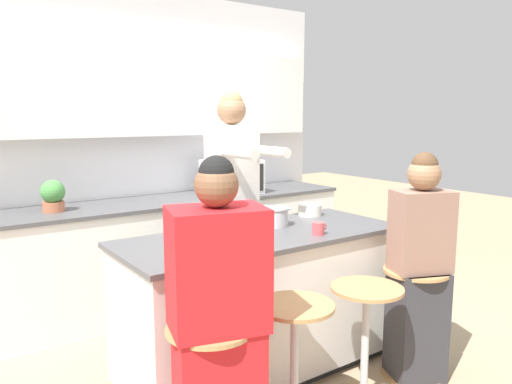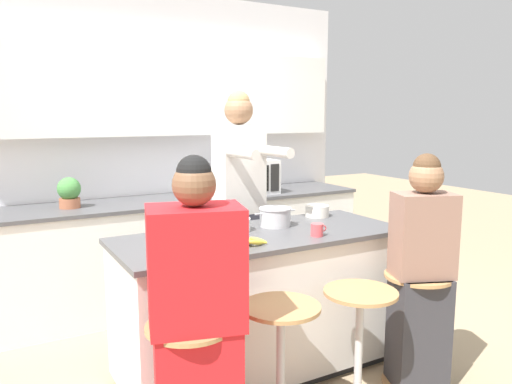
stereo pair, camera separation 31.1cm
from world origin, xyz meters
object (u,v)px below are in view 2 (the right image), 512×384
Objects in this scene: person_cooking at (240,213)px; person_wrapped_blanket at (197,325)px; fruit_bowl at (317,211)px; potted_plant at (69,192)px; bar_stool_center_right at (359,342)px; bar_stool_rightmost at (416,322)px; kitchen_island at (262,302)px; banana_bunch at (255,241)px; cooking_pot at (275,217)px; juice_carton at (217,223)px; bar_stool_center_left at (281,361)px; person_seated_near at (421,281)px; coffee_cup_far at (317,230)px; coffee_cup_near at (206,244)px; microwave at (248,177)px.

person_wrapped_blanket is (-0.84, -1.19, -0.22)m from person_cooking.
fruit_bowl is 0.71× the size of potted_plant.
bar_stool_rightmost is at bearing 4.81° from bar_stool_center_right.
kitchen_island is 12.18× the size of banana_bunch.
person_wrapped_blanket is at bearing -139.18° from cooking_pot.
bar_stool_rightmost is (0.73, -0.60, -0.06)m from kitchen_island.
person_cooking is at bearing 50.13° from juice_carton.
bar_stool_center_left is 0.49× the size of person_seated_near.
person_seated_near reaches higher than kitchen_island.
coffee_cup_far is (-0.35, -0.48, -0.00)m from fruit_bowl.
bar_stool_rightmost is 1.02m from fruit_bowl.
potted_plant is (-1.16, 1.64, 0.10)m from coffee_cup_far.
cooking_pot is at bearing 147.90° from person_seated_near.
coffee_cup_far is (-0.47, 0.38, 0.54)m from bar_stool_rightmost.
kitchen_island is 0.95m from bar_stool_rightmost.
bar_stool_center_left is 0.65m from banana_bunch.
person_seated_near is (0.48, 0.02, 0.26)m from bar_stool_center_right.
person_cooking reaches higher than potted_plant.
coffee_cup_near is (-1.08, -0.46, 0.00)m from fruit_bowl.
kitchen_island is at bearing 161.38° from person_seated_near.
banana_bunch is (-0.36, -0.36, -0.04)m from cooking_pot.
potted_plant is at bearing 119.03° from bar_stool_center_right.
person_wrapped_blanket is 12.41× the size of coffee_cup_near.
banana_bunch is at bearing 80.34° from bar_stool_center_left.
bar_stool_rightmost is 1.11m from banana_bunch.
bar_stool_center_right is 4.65× the size of banana_bunch.
kitchen_island is 3.82× the size of microwave.
coffee_cup_far is (0.96, 0.41, 0.25)m from person_wrapped_blanket.
coffee_cup_near is at bearing -177.24° from person_seated_near.
coffee_cup_near is (-0.65, -0.34, -0.02)m from cooking_pot.
coffee_cup_near is (0.24, 0.43, 0.25)m from person_wrapped_blanket.
fruit_bowl is 1.44× the size of coffee_cup_near.
fruit_bowl is at bearing 119.62° from person_seated_near.
person_wrapped_blanket is at bearing -177.44° from bar_stool_center_left.
banana_bunch is at bearing -117.42° from microwave.
person_cooking is 5.93× the size of cooking_pot.
juice_carton is 1.49m from potted_plant.
fruit_bowl is at bearing -37.58° from potted_plant.
person_cooking is at bearing 94.91° from bar_stool_center_right.
bar_stool_center_right is at bearing -112.24° from fruit_bowl.
fruit_bowl is at bearing 12.25° from juice_carton.
microwave is (-0.07, 2.00, 0.41)m from person_seated_near.
bar_stool_rightmost is 2.29× the size of cooking_pot.
juice_carton is at bearing 126.52° from bar_stool_center_right.
cooking_pot is at bearing -164.50° from fruit_bowl.
microwave is (0.04, 1.12, 0.13)m from fruit_bowl.
coffee_cup_near is at bearing -125.62° from juice_carton.
banana_bunch reaches higher than bar_stool_center_left.
juice_carton is (-0.42, -0.50, 0.07)m from person_cooking.
person_cooking is 3.78× the size of microwave.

